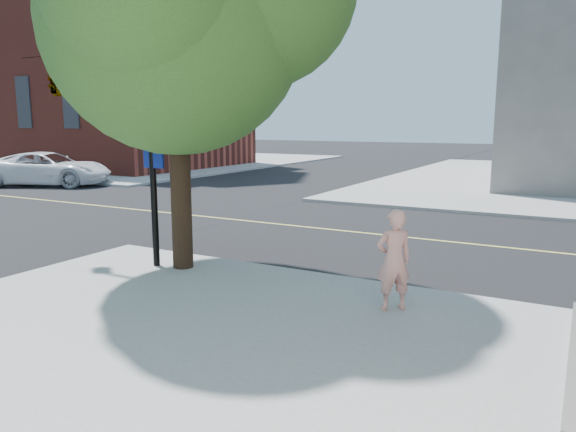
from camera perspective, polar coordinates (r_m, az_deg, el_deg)
The scene contains 9 objects.
ground at distance 12.86m, azimuth -13.17°, elevation -3.92°, with size 140.00×140.00×0.00m, color black.
road_ew at distance 16.40m, azimuth -2.64°, elevation -0.71°, with size 140.00×9.00×0.01m, color black.
road_ns at distance 16.98m, azimuth -27.14°, elevation -1.42°, with size 9.00×140.00×0.01m, color black.
sidewalk_nw at distance 44.06m, azimuth -16.86°, elevation 5.57°, with size 26.00×25.00×0.12m, color #9E9E9E.
church at distance 39.60m, azimuth -17.97°, elevation 15.42°, with size 15.20×12.00×14.40m.
office_block at distance 51.45m, azimuth -24.30°, elevation 15.81°, with size 12.00×14.08×18.00m.
man_on_phone at distance 8.54m, azimuth 10.97°, elevation -4.53°, with size 0.58×0.38×1.58m, color #F0A495.
signal_pole at distance 12.71m, azimuth -21.86°, elevation 12.95°, with size 4.04×0.46×4.56m.
car_a at distance 28.32m, azimuth -23.72°, elevation 4.53°, with size 2.64×5.72×1.59m, color white.
Camera 1 is at (8.42, -9.25, 3.00)m, focal length 34.07 mm.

